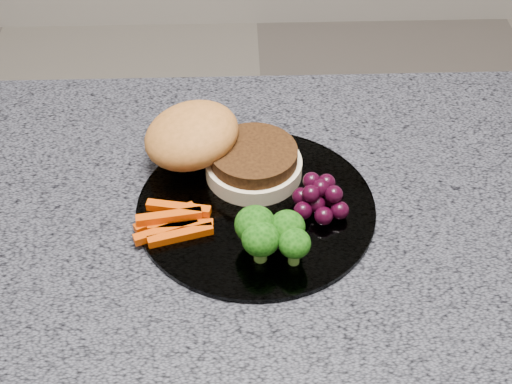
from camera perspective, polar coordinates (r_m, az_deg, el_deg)
countertop at (r=0.77m, az=5.02°, el=-4.59°), size 1.20×0.60×0.04m
plate at (r=0.78m, az=0.00°, el=-1.23°), size 0.26×0.26×0.01m
burger at (r=0.81m, az=-3.42°, el=3.54°), size 0.20×0.16×0.06m
carrot_sticks at (r=0.75m, az=-6.61°, el=-2.38°), size 0.08×0.06×0.02m
broccoli at (r=0.71m, az=1.14°, el=-3.27°), size 0.08×0.06×0.05m
grape_bunch at (r=0.76m, az=5.14°, el=-0.42°), size 0.06×0.06×0.03m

